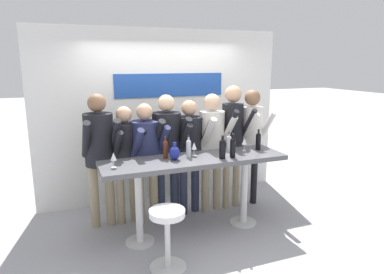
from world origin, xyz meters
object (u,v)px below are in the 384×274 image
at_px(tasting_table, 195,170).
at_px(wine_bottle_2, 233,147).
at_px(wine_bottle_1, 165,149).
at_px(wine_bottle_5, 189,147).
at_px(bar_stool, 167,230).
at_px(wine_bottle_4, 229,142).
at_px(person_center_right, 190,145).
at_px(person_left, 126,152).
at_px(person_center_left, 146,151).
at_px(wine_bottle_0, 258,140).
at_px(wine_glass_0, 244,142).
at_px(person_center, 167,143).
at_px(wine_glass_2, 113,157).
at_px(wine_glass_1, 194,146).
at_px(person_far_right, 233,132).
at_px(person_far_left, 99,146).
at_px(wine_bottle_3, 222,148).
at_px(person_rightmost, 252,134).
at_px(decorative_vase, 175,153).
at_px(person_right, 212,140).

bearing_deg(tasting_table, wine_bottle_2, -18.31).
bearing_deg(wine_bottle_1, wine_bottle_5, -8.85).
relative_size(bar_stool, wine_bottle_5, 2.47).
distance_m(wine_bottle_4, wine_bottle_5, 0.62).
height_order(wine_bottle_1, wine_bottle_2, wine_bottle_2).
bearing_deg(person_center_right, wine_bottle_5, -122.58).
relative_size(person_left, wine_bottle_1, 5.75).
bearing_deg(person_center_left, wine_bottle_4, -28.86).
bearing_deg(wine_bottle_0, wine_bottle_4, 168.06).
bearing_deg(wine_bottle_1, wine_glass_0, -0.87).
height_order(person_center, wine_glass_2, person_center).
distance_m(person_left, wine_glass_1, 0.95).
relative_size(wine_bottle_1, wine_glass_1, 1.59).
distance_m(tasting_table, wine_bottle_1, 0.46).
height_order(person_left, person_far_right, person_far_right).
bearing_deg(bar_stool, person_center_left, 86.52).
bearing_deg(wine_glass_1, wine_bottle_0, -1.48).
bearing_deg(person_far_right, person_far_left, 174.36).
relative_size(person_center_right, wine_bottle_4, 6.52).
height_order(wine_bottle_4, wine_glass_1, wine_bottle_4).
height_order(bar_stool, wine_bottle_3, wine_bottle_3).
xyz_separation_m(person_center_left, wine_bottle_4, (1.05, -0.37, 0.11)).
xyz_separation_m(wine_bottle_3, wine_glass_0, (0.45, 0.24, -0.01)).
relative_size(wine_bottle_5, wine_glass_2, 1.56).
bearing_deg(wine_bottle_0, wine_bottle_5, -179.69).
relative_size(person_rightmost, decorative_vase, 8.14).
distance_m(wine_bottle_2, wine_bottle_4, 0.33).
bearing_deg(person_center_left, wine_bottle_2, -45.00).
xyz_separation_m(person_rightmost, wine_bottle_2, (-0.68, -0.69, 0.02)).
relative_size(wine_bottle_3, wine_bottle_5, 1.08).
distance_m(wine_bottle_1, wine_bottle_4, 0.91).
bearing_deg(wine_glass_2, decorative_vase, 3.95).
xyz_separation_m(person_center, wine_bottle_4, (0.73, -0.46, 0.05)).
bearing_deg(wine_bottle_4, person_rightmost, 33.41).
bearing_deg(wine_bottle_3, wine_glass_1, 138.89).
relative_size(bar_stool, wine_bottle_4, 2.65).
xyz_separation_m(wine_bottle_1, wine_bottle_5, (0.29, -0.05, -0.00)).
bearing_deg(wine_bottle_0, person_rightmost, 69.58).
relative_size(person_rightmost, wine_glass_0, 10.11).
bearing_deg(wine_bottle_0, person_right, 135.37).
bearing_deg(wine_glass_0, person_center, 150.62).
bearing_deg(tasting_table, decorative_vase, 177.37).
distance_m(wine_glass_0, wine_glass_1, 0.73).
bearing_deg(wine_glass_1, wine_glass_2, -172.54).
xyz_separation_m(person_rightmost, wine_bottle_1, (-1.48, -0.43, 0.01)).
relative_size(bar_stool, wine_bottle_3, 2.29).
bearing_deg(person_center_right, wine_glass_0, -49.99).
height_order(wine_bottle_3, wine_bottle_5, wine_bottle_3).
bearing_deg(person_right, wine_bottle_4, -86.63).
bearing_deg(person_rightmost, decorative_vase, -164.45).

